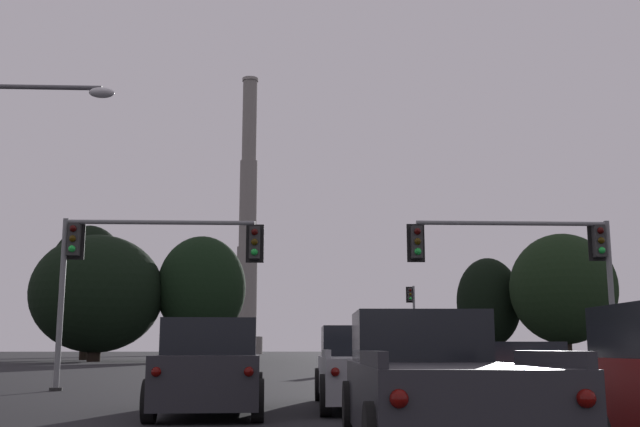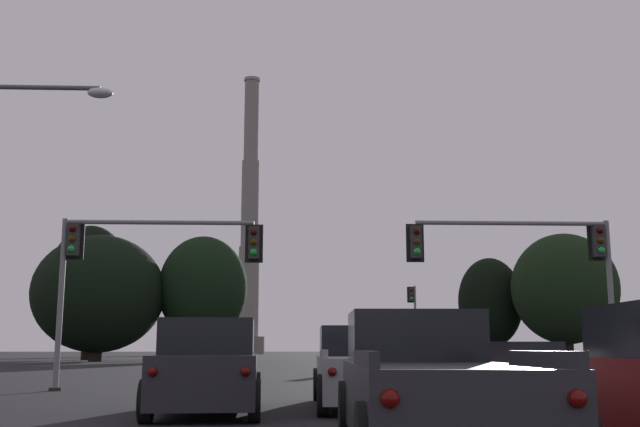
% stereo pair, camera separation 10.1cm
% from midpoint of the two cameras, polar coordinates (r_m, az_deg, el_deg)
% --- Properties ---
extents(suv_left_lane_front, '(2.27, 4.97, 1.86)m').
position_cam_midpoint_polar(suv_left_lane_front, '(15.57, -8.29, -11.56)').
color(suv_left_lane_front, '#232328').
rests_on(suv_left_lane_front, ground_plane).
extents(pickup_truck_center_lane_second, '(2.34, 5.56, 1.82)m').
position_cam_midpoint_polar(pickup_truck_center_lane_second, '(9.86, 8.65, -12.92)').
color(pickup_truck_center_lane_second, '#232328').
rests_on(pickup_truck_center_lane_second, ground_plane).
extents(pickup_truck_center_lane_front, '(2.27, 5.54, 1.82)m').
position_cam_midpoint_polar(pickup_truck_center_lane_front, '(17.27, 3.46, -11.81)').
color(pickup_truck_center_lane_front, gray).
rests_on(pickup_truck_center_lane_front, ground_plane).
extents(sedan_right_lane_front, '(2.08, 4.74, 1.43)m').
position_cam_midpoint_polar(sedan_right_lane_front, '(17.47, 14.91, -11.93)').
color(sedan_right_lane_front, gray).
rests_on(sedan_right_lane_front, ground_plane).
extents(traffic_light_overhead_right, '(6.75, 0.50, 5.38)m').
position_cam_midpoint_polar(traffic_light_overhead_right, '(25.16, 16.44, -3.24)').
color(traffic_light_overhead_right, slate).
rests_on(traffic_light_overhead_right, ground_plane).
extents(traffic_light_far_right, '(0.78, 0.50, 6.11)m').
position_cam_midpoint_polar(traffic_light_far_right, '(59.37, 7.19, -7.53)').
color(traffic_light_far_right, slate).
rests_on(traffic_light_far_right, ground_plane).
extents(traffic_light_overhead_left, '(6.50, 0.50, 5.36)m').
position_cam_midpoint_polar(traffic_light_overhead_left, '(24.51, -13.93, -3.24)').
color(traffic_light_overhead_left, slate).
rests_on(traffic_light_overhead_left, ground_plane).
extents(street_lamp, '(3.23, 0.36, 7.89)m').
position_cam_midpoint_polar(street_lamp, '(19.82, -23.06, 1.09)').
color(street_lamp, '#56565B').
rests_on(street_lamp, ground_plane).
extents(smokestack, '(7.41, 7.41, 63.75)m').
position_cam_midpoint_polar(smokestack, '(169.75, -5.38, -2.18)').
color(smokestack, slate).
rests_on(smokestack, ground_plane).
extents(treeline_right_mid, '(12.97, 11.67, 12.41)m').
position_cam_midpoint_polar(treeline_right_mid, '(77.27, -16.49, -5.86)').
color(treeline_right_mid, black).
rests_on(treeline_right_mid, ground_plane).
extents(treeline_far_left, '(9.19, 8.27, 15.13)m').
position_cam_midpoint_polar(treeline_far_left, '(88.81, -17.17, -5.18)').
color(treeline_far_left, black).
rests_on(treeline_far_left, ground_plane).
extents(treeline_far_right, '(8.91, 8.02, 12.54)m').
position_cam_midpoint_polar(treeline_far_right, '(76.80, -8.87, -5.65)').
color(treeline_far_right, black).
rests_on(treeline_far_right, ground_plane).
extents(treeline_center_right, '(11.22, 10.10, 13.36)m').
position_cam_midpoint_polar(treeline_center_right, '(83.56, 18.19, -5.46)').
color(treeline_center_right, black).
rests_on(treeline_center_right, ground_plane).
extents(treeline_left_mid, '(7.17, 6.45, 11.35)m').
position_cam_midpoint_polar(treeline_left_mid, '(86.55, 12.89, -6.60)').
color(treeline_left_mid, black).
rests_on(treeline_left_mid, ground_plane).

